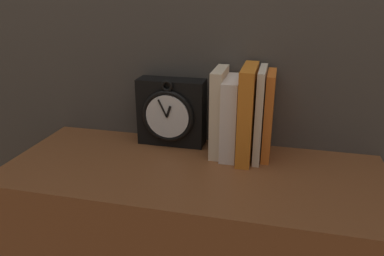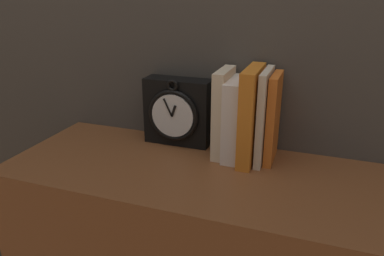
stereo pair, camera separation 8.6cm
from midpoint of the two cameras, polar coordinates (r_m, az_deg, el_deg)
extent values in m
cube|color=black|center=(1.02, -5.53, 2.42)|extent=(0.18, 0.06, 0.18)
torus|color=black|center=(0.98, -6.23, 1.74)|extent=(0.14, 0.01, 0.14)
cylinder|color=silver|center=(0.98, -6.29, 1.69)|extent=(0.12, 0.01, 0.12)
cube|color=black|center=(0.97, -6.14, 2.43)|extent=(0.02, 0.00, 0.03)
cube|color=black|center=(0.97, -7.05, 2.93)|extent=(0.03, 0.00, 0.05)
torus|color=black|center=(0.96, -6.42, 6.34)|extent=(0.03, 0.01, 0.03)
cube|color=beige|center=(0.95, 1.55, 2.44)|extent=(0.03, 0.12, 0.22)
cube|color=silver|center=(0.94, 3.47, 1.58)|extent=(0.04, 0.13, 0.20)
cube|color=orange|center=(0.92, 5.82, 2.17)|extent=(0.03, 0.15, 0.23)
cube|color=beige|center=(0.93, 7.75, 2.06)|extent=(0.02, 0.13, 0.23)
cube|color=orange|center=(0.94, 9.08, 1.84)|extent=(0.02, 0.11, 0.22)
camera|label=1|loc=(0.04, -92.86, -1.09)|focal=35.00mm
camera|label=2|loc=(0.04, 87.14, 1.09)|focal=35.00mm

